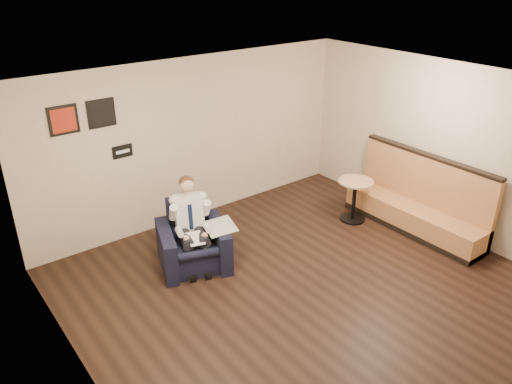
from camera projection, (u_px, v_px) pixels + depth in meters
ground at (313, 293)px, 6.90m from camera, size 6.00×6.00×0.00m
wall_back at (195, 140)px, 8.45m from camera, size 6.00×0.02×2.80m
wall_left at (85, 291)px, 4.65m from camera, size 0.02×6.00×2.80m
wall_right at (454, 152)px, 7.95m from camera, size 0.02×6.00×2.80m
ceiling at (325, 94)px, 5.70m from camera, size 6.00×6.00×0.02m
seating_sign at (123, 151)px, 7.68m from camera, size 0.32×0.02×0.20m
art_print_left at (63, 120)px, 6.97m from camera, size 0.42×0.03×0.42m
art_print_right at (101, 113)px, 7.27m from camera, size 0.42×0.03×0.42m
armchair at (193, 237)px, 7.35m from camera, size 1.24×1.24×0.94m
seated_man at (194, 231)px, 7.17m from camera, size 0.89×1.07×1.29m
lap_papers at (196, 238)px, 7.11m from camera, size 0.29×0.35×0.01m
newspaper at (220, 226)px, 7.30m from camera, size 0.54×0.61×0.01m
side_table at (204, 248)px, 7.55m from camera, size 0.63×0.63×0.45m
green_folder at (202, 236)px, 7.42m from camera, size 0.46×0.33×0.01m
coffee_mug at (212, 227)px, 7.60m from camera, size 0.09×0.09×0.09m
smartphone at (203, 230)px, 7.60m from camera, size 0.15×0.11×0.01m
banquette at (416, 195)px, 8.26m from camera, size 0.60×2.50×1.28m
cafe_table at (354, 200)px, 8.67m from camera, size 0.61×0.61×0.75m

